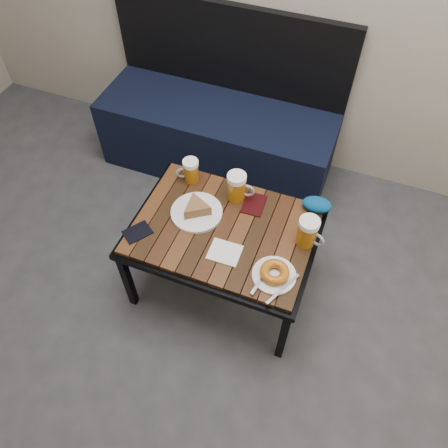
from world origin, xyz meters
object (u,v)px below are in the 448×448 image
(beer_mug_right, at_px, (308,232))
(passport_burgundy, at_px, (254,204))
(beer_mug_left, at_px, (191,171))
(knit_pouch, at_px, (317,204))
(plate_pie, at_px, (197,210))
(beer_mug_centre, at_px, (237,187))
(passport_navy, at_px, (137,232))
(bench, at_px, (219,130))
(cafe_table, at_px, (224,234))
(plate_bagel, at_px, (274,274))

(beer_mug_right, height_order, passport_burgundy, beer_mug_right)
(beer_mug_left, height_order, knit_pouch, beer_mug_left)
(beer_mug_right, height_order, plate_pie, beer_mug_right)
(beer_mug_centre, xyz_separation_m, passport_navy, (-0.34, -0.36, -0.07))
(beer_mug_centre, xyz_separation_m, knit_pouch, (0.37, 0.07, -0.04))
(bench, distance_m, knit_pouch, 0.95)
(beer_mug_left, height_order, beer_mug_centre, beer_mug_centre)
(beer_mug_left, height_order, beer_mug_right, beer_mug_right)
(bench, xyz_separation_m, cafe_table, (0.36, -0.83, 0.16))
(cafe_table, xyz_separation_m, passport_navy, (-0.35, -0.17, 0.05))
(beer_mug_left, xyz_separation_m, knit_pouch, (0.62, 0.04, -0.03))
(beer_mug_right, bearing_deg, beer_mug_left, -175.90)
(knit_pouch, bearing_deg, plate_pie, -155.89)
(passport_navy, bearing_deg, beer_mug_right, 52.58)
(beer_mug_left, bearing_deg, plate_bagel, 117.69)
(passport_navy, bearing_deg, plate_bagel, 35.61)
(beer_mug_right, bearing_deg, cafe_table, -152.04)
(beer_mug_right, relative_size, plate_bagel, 0.62)
(bench, distance_m, cafe_table, 0.92)
(cafe_table, bearing_deg, passport_burgundy, 65.34)
(bench, height_order, passport_burgundy, bench)
(plate_pie, xyz_separation_m, passport_navy, (-0.20, -0.20, -0.02))
(passport_navy, bearing_deg, knit_pouch, 66.09)
(bench, distance_m, plate_pie, 0.86)
(passport_burgundy, bearing_deg, passport_navy, -144.56)
(passport_burgundy, bearing_deg, beer_mug_left, 169.89)
(cafe_table, bearing_deg, knit_pouch, 35.84)
(beer_mug_left, relative_size, beer_mug_centre, 0.85)
(beer_mug_centre, relative_size, beer_mug_right, 1.00)
(cafe_table, height_order, plate_pie, plate_pie)
(beer_mug_right, relative_size, plate_pie, 0.61)
(plate_bagel, bearing_deg, beer_mug_centre, 129.65)
(plate_pie, bearing_deg, beer_mug_centre, 49.52)
(beer_mug_left, height_order, passport_navy, beer_mug_left)
(cafe_table, distance_m, beer_mug_left, 0.36)
(beer_mug_left, bearing_deg, knit_pouch, 156.38)
(cafe_table, distance_m, beer_mug_right, 0.39)
(bench, bearing_deg, beer_mug_centre, -61.45)
(cafe_table, relative_size, knit_pouch, 6.10)
(bench, xyz_separation_m, knit_pouch, (0.72, -0.57, 0.23))
(passport_navy, height_order, knit_pouch, knit_pouch)
(beer_mug_left, xyz_separation_m, beer_mug_right, (0.62, -0.16, 0.01))
(plate_pie, height_order, plate_bagel, plate_pie)
(plate_pie, bearing_deg, passport_navy, -135.86)
(beer_mug_left, distance_m, passport_burgundy, 0.35)
(cafe_table, relative_size, beer_mug_left, 6.86)
(passport_navy, bearing_deg, beer_mug_left, 111.74)
(bench, xyz_separation_m, beer_mug_right, (0.72, -0.77, 0.27))
(knit_pouch, bearing_deg, beer_mug_centre, -169.94)
(plate_bagel, relative_size, passport_burgundy, 1.74)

